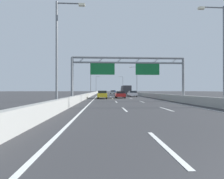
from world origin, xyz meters
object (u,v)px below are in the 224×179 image
at_px(yellow_car, 102,94).
at_px(blue_car, 114,91).
at_px(silver_car, 112,92).
at_px(white_car, 132,94).
at_px(streetlamp_left_far, 96,83).
at_px(sign_gantry, 128,68).
at_px(streetlamp_left_near, 59,48).
at_px(streetlamp_left_mid, 92,79).
at_px(orange_car, 122,92).
at_px(black_car, 113,91).
at_px(red_car, 120,95).
at_px(streetlamp_right_near, 222,50).
at_px(box_truck, 126,90).
at_px(streetlamp_right_far, 122,84).
at_px(streetlamp_right_mid, 136,79).

bearing_deg(yellow_car, blue_car, 84.59).
distance_m(silver_car, white_car, 27.97).
height_order(blue_car, silver_car, silver_car).
bearing_deg(blue_car, streetlamp_left_far, -123.18).
height_order(sign_gantry, streetlamp_left_near, streetlamp_left_near).
relative_size(streetlamp_left_far, blue_car, 2.29).
xyz_separation_m(streetlamp_left_mid, orange_car, (11.11, 9.27, -4.64)).
bearing_deg(black_car, red_car, -92.37).
bearing_deg(streetlamp_right_near, streetlamp_left_near, 180.00).
relative_size(silver_car, white_car, 1.08).
xyz_separation_m(yellow_car, white_car, (7.34, 8.34, -0.03)).
bearing_deg(box_truck, streetlamp_right_far, 84.65).
distance_m(streetlamp_right_near, streetlamp_left_mid, 42.25).
distance_m(streetlamp_left_mid, white_car, 18.62).
height_order(sign_gantry, red_car, sign_gantry).
relative_size(streetlamp_left_near, white_car, 2.26).
height_order(streetlamp_right_mid, blue_car, streetlamp_right_mid).
height_order(streetlamp_right_near, blue_car, streetlamp_right_near).
bearing_deg(orange_car, streetlamp_right_near, -85.52).
relative_size(streetlamp_left_near, box_truck, 1.13).
bearing_deg(streetlamp_left_near, white_car, 66.40).
height_order(black_car, box_truck, box_truck).
height_order(silver_car, box_truck, box_truck).
height_order(streetlamp_left_mid, white_car, streetlamp_left_mid).
xyz_separation_m(orange_car, box_truck, (-0.13, -11.94, 0.88)).
height_order(streetlamp_left_near, box_truck, streetlamp_left_near).
bearing_deg(sign_gantry, box_truck, 82.78).
bearing_deg(streetlamp_right_mid, orange_car, 112.43).
distance_m(streetlamp_left_mid, box_truck, 11.91).
distance_m(yellow_car, black_car, 88.94).
xyz_separation_m(sign_gantry, streetlamp_left_near, (-7.35, -8.22, 0.59)).
height_order(streetlamp_right_near, streetlamp_left_far, same).
relative_size(streetlamp_right_far, box_truck, 1.13).
xyz_separation_m(orange_car, silver_car, (-3.45, 4.24, 0.01)).
bearing_deg(box_truck, white_car, -89.70).
height_order(red_car, silver_car, silver_car).
relative_size(sign_gantry, red_car, 3.79).
bearing_deg(blue_car, box_truck, -90.21).
bearing_deg(sign_gantry, red_car, 90.14).
xyz_separation_m(streetlamp_left_near, black_car, (10.92, 105.57, -4.67)).
relative_size(streetlamp_right_near, orange_car, 2.23).
relative_size(orange_car, red_car, 1.00).
bearing_deg(streetlamp_left_near, silver_car, 81.79).
xyz_separation_m(streetlamp_left_near, streetlamp_left_far, (0.00, 79.05, 0.00)).
distance_m(sign_gantry, streetlamp_left_mid, 32.17).
bearing_deg(streetlamp_left_near, streetlamp_right_far, 79.30).
bearing_deg(sign_gantry, blue_car, 87.50).
bearing_deg(orange_car, sign_gantry, -95.29).
relative_size(blue_car, red_car, 0.97).
bearing_deg(streetlamp_left_near, black_car, 84.09).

